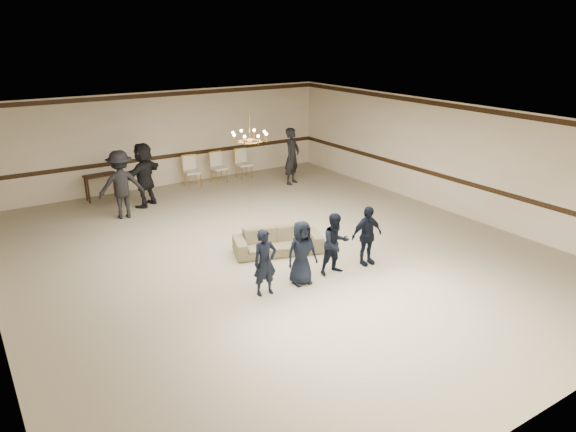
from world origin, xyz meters
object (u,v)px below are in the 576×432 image
Objects in this scene: banquet_chair_mid at (219,168)px; banquet_chair_right at (244,164)px; chandelier at (249,128)px; banquet_chair_left at (192,172)px; adult_mid at (144,175)px; console_table at (102,187)px; boy_c at (336,244)px; adult_right at (292,156)px; boy_b at (302,253)px; boy_a at (265,262)px; settee at (278,241)px; boy_d at (367,236)px; adult_left at (121,185)px.

banquet_chair_right is (1.00, 0.00, 0.00)m from banquet_chair_mid.
chandelier is 0.89× the size of banquet_chair_mid.
banquet_chair_right is at bearing 5.33° from banquet_chair_left.
banquet_chair_left is at bearing 174.90° from adult_mid.
console_table is (-3.00, 0.20, -0.11)m from banquet_chair_left.
boy_c is 0.71× the size of adult_right.
adult_right is at bearing 141.16° from adult_mid.
banquet_chair_left is (1.00, 8.08, -0.17)m from boy_b.
banquet_chair_mid is (-2.08, 1.53, -0.45)m from adult_right.
boy_c is (0.55, -2.78, -2.18)m from chandelier.
chandelier is at bearing -91.68° from banquet_chair_left.
boy_c reaches higher than banquet_chair_mid.
boy_a is 0.71× the size of adult_mid.
adult_right is at bearing -21.85° from console_table.
boy_c reaches higher than console_table.
chandelier is 0.67× the size of boy_b.
boy_b is 1.33× the size of banquet_chair_left.
settee is 6.62m from banquet_chair_mid.
adult_right reaches higher than boy_d.
adult_right is (4.98, 6.54, 0.28)m from boy_a.
banquet_chair_left is at bearing 102.90° from settee.
adult_mid reaches higher than console_table.
boy_c reaches higher than banquet_chair_right.
banquet_chair_right is at bearing 96.18° from adult_right.
boy_d is at bearing -32.56° from settee.
banquet_chair_left is (2.02, 1.13, -0.45)m from adult_mid.
chandelier reaches higher than banquet_chair_right.
boy_c is at bearing -144.83° from adult_right.
banquet_chair_left reaches higher than console_table.
adult_mid reaches higher than boy_c.
boy_d is at bearing 6.53° from boy_b.
banquet_chair_right is 1.06× the size of console_table.
boy_c is at bearing -104.19° from banquet_chair_right.
boy_d is 1.33× the size of banquet_chair_mid.
settee is 2.12× the size of console_table.
adult_right reaches higher than boy_c.
chandelier is 0.48× the size of adult_mid.
banquet_chair_left is (0.57, 6.42, 0.22)m from settee.
adult_mid is at bearing -145.42° from banquet_chair_left.
banquet_chair_mid is 1.00m from banquet_chair_right.
banquet_chair_mid is at bearing 166.19° from adult_mid.
console_table is (-2.90, 8.28, -0.28)m from boy_c.
console_table is at bearing 178.12° from banquet_chair_right.
boy_a is 8.23m from adult_right.
banquet_chair_right reaches higher than settee.
banquet_chair_mid is at bearing 85.40° from boy_c.
adult_left is 2.11m from console_table.
adult_right is (4.08, 6.54, 0.28)m from boy_b.
adult_left is 1.00× the size of adult_right.
boy_c is at bearing 71.10° from adult_mid.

